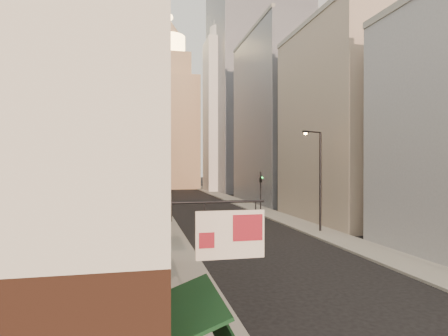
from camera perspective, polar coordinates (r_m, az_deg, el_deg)
sidewalk_left at (r=60.52m, az=-10.79°, el=-5.02°), size 3.00×140.00×0.15m
sidewalk_right at (r=62.32m, az=1.29°, el=-4.86°), size 3.00×140.00×0.15m
near_building_left at (r=14.44m, az=-22.62°, el=1.52°), size 8.30×23.04×12.30m
left_bldg_beige at (r=31.50m, az=-19.10°, el=4.48°), size 8.00×12.00×16.00m
left_bldg_grey at (r=47.55m, az=-16.95°, el=5.49°), size 8.00×16.00×20.00m
left_bldg_tan at (r=65.38m, az=-15.77°, el=2.77°), size 8.00×18.00×17.00m
left_bldg_wingrid at (r=85.53m, az=-15.06°, el=4.54°), size 8.00×20.00×24.00m
right_bldg_beige at (r=40.98m, az=17.51°, el=6.32°), size 8.00×16.00×20.00m
right_bldg_wingrid at (r=59.36m, az=7.67°, el=7.38°), size 8.00×20.00×26.00m
highrise at (r=89.59m, az=4.97°, el=13.20°), size 21.00×23.00×51.20m
clock_tower at (r=98.24m, az=-8.29°, el=7.30°), size 14.00×14.00×44.90m
white_tower at (r=86.23m, az=-0.17°, el=8.93°), size 8.00×8.00×41.50m
streetlamp_mid at (r=32.80m, az=14.23°, el=-1.06°), size 2.11×1.07×8.62m
traffic_light_left at (r=49.88m, az=-10.83°, el=-2.33°), size 0.56×0.46×5.00m
traffic_light_right at (r=48.03m, az=5.61°, el=-1.93°), size 0.62×0.58×5.00m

